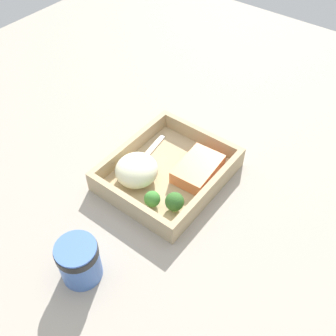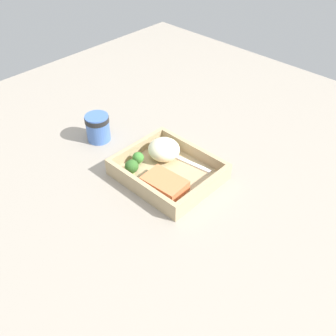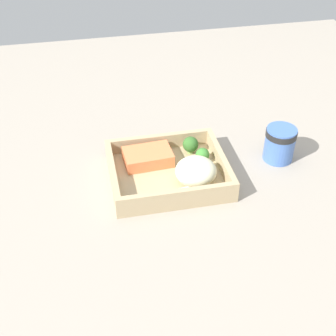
{
  "view_description": "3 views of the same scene",
  "coord_description": "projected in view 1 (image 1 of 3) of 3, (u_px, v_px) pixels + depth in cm",
  "views": [
    {
      "loc": [
        42.48,
        32.63,
        59.58
      ],
      "look_at": [
        0.0,
        0.0,
        2.7
      ],
      "focal_mm": 42.0,
      "sensor_mm": 36.0,
      "label": 1
    },
    {
      "loc": [
        -52.86,
        55.39,
        66.37
      ],
      "look_at": [
        0.0,
        0.0,
        2.7
      ],
      "focal_mm": 42.0,
      "sensor_mm": 36.0,
      "label": 2
    },
    {
      "loc": [
        -15.81,
        -76.44,
        63.24
      ],
      "look_at": [
        0.0,
        0.0,
        2.7
      ],
      "focal_mm": 50.0,
      "sensor_mm": 36.0,
      "label": 3
    }
  ],
  "objects": [
    {
      "name": "broccoli_floret_2",
      "position": [
        152.0,
        199.0,
        0.72
      ],
      "size": [
        3.05,
        3.05,
        3.39
      ],
      "color": "#729F52",
      "rests_on": "takeout_tray"
    },
    {
      "name": "fork",
      "position": [
        141.0,
        162.0,
        0.81
      ],
      "size": [
        15.88,
        3.77,
        0.44
      ],
      "color": "white",
      "rests_on": "takeout_tray"
    },
    {
      "name": "ground_plane",
      "position": [
        168.0,
        180.0,
        0.81
      ],
      "size": [
        160.0,
        160.0,
        2.0
      ],
      "primitive_type": "cube",
      "color": "gray"
    },
    {
      "name": "mashed_potatoes",
      "position": [
        137.0,
        170.0,
        0.76
      ],
      "size": [
        8.57,
        8.33,
        5.46
      ],
      "primitive_type": "ellipsoid",
      "color": "beige",
      "rests_on": "takeout_tray"
    },
    {
      "name": "broccoli_floret_1",
      "position": [
        175.0,
        202.0,
        0.71
      ],
      "size": [
        3.54,
        3.54,
        4.01
      ],
      "color": "#84AB59",
      "rests_on": "takeout_tray"
    },
    {
      "name": "paper_cup",
      "position": [
        79.0,
        260.0,
        0.62
      ],
      "size": [
        6.85,
        6.85,
        7.88
      ],
      "color": "#446AB4",
      "rests_on": "ground_plane"
    },
    {
      "name": "tray_rim",
      "position": [
        168.0,
        167.0,
        0.78
      ],
      "size": [
        24.53,
        20.8,
        3.43
      ],
      "color": "tan",
      "rests_on": "takeout_tray"
    },
    {
      "name": "salmon_fillet",
      "position": [
        198.0,
        169.0,
        0.78
      ],
      "size": [
        10.76,
        7.54,
        2.85
      ],
      "primitive_type": "cube",
      "rotation": [
        0.0,
        0.0,
        0.06
      ],
      "color": "#ED7A48",
      "rests_on": "takeout_tray"
    },
    {
      "name": "takeout_tray",
      "position": [
        168.0,
        175.0,
        0.8
      ],
      "size": [
        24.53,
        20.8,
        1.2
      ],
      "primitive_type": "cube",
      "color": "tan",
      "rests_on": "ground_plane"
    }
  ]
}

